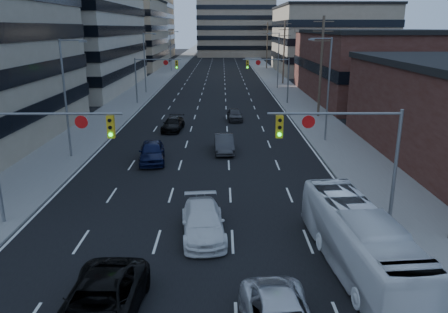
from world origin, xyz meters
The scene contains 27 objects.
road_surface centered at (0.00, 130.00, 0.01)m, with size 18.00×300.00×0.02m, color black.
sidewalk_left centered at (-11.50, 130.00, 0.07)m, with size 5.00×300.00×0.15m, color slate.
sidewalk_right centered at (11.50, 130.00, 0.07)m, with size 5.00×300.00×0.15m, color slate.
office_left_far centered at (-24.00, 100.00, 8.00)m, with size 20.00×30.00×16.00m, color gray.
storefront_right_mid centered at (24.00, 50.00, 4.50)m, with size 20.00×30.00×9.00m, color #472119.
office_right_far centered at (25.00, 88.00, 7.00)m, with size 22.00×28.00×14.00m, color gray.
bg_block_left centered at (-28.00, 140.00, 10.00)m, with size 24.00×24.00×20.00m, color #ADA089.
bg_block_right centered at (32.00, 130.00, 6.00)m, with size 22.00×22.00×12.00m, color gray.
signal_near_left centered at (-7.45, 8.00, 4.33)m, with size 6.59×0.33×6.00m.
signal_near_right centered at (7.45, 8.00, 4.33)m, with size 6.59×0.33×6.00m.
signal_far_left centered at (-7.68, 45.00, 4.30)m, with size 6.09×0.33×6.00m.
signal_far_right centered at (7.68, 45.00, 4.30)m, with size 6.09×0.33×6.00m.
utility_pole_block centered at (12.20, 36.00, 5.78)m, with size 2.20×0.28×11.00m.
utility_pole_midblock centered at (12.20, 66.00, 5.78)m, with size 2.20×0.28×11.00m.
utility_pole_distant centered at (12.20, 96.00, 5.78)m, with size 2.20×0.28×11.00m.
streetlight_left_near centered at (-10.34, 20.00, 5.05)m, with size 2.03×0.22×9.00m.
streetlight_left_mid centered at (-10.34, 55.00, 5.05)m, with size 2.03×0.22×9.00m.
streetlight_left_far centered at (-10.34, 90.00, 5.05)m, with size 2.03×0.22×9.00m.
streetlight_right_near centered at (10.34, 25.00, 5.05)m, with size 2.03×0.22×9.00m.
streetlight_right_far centered at (10.34, 60.00, 5.05)m, with size 2.03×0.22×9.00m.
black_pickup centered at (-2.85, 0.00, 0.77)m, with size 2.57×5.57×1.55m, color black.
white_van centered at (0.38, 6.67, 0.72)m, with size 2.02×4.96×1.44m, color silver.
transit_bus centered at (6.97, 3.45, 1.34)m, with size 2.25×9.60×2.67m, color white.
sedan_blue centered at (-3.99, 18.88, 0.79)m, with size 1.87×4.64×1.58m, color black.
sedan_grey_center centered at (1.46, 21.63, 0.71)m, with size 1.49×4.29×1.41m, color #303032.
sedan_black_far centered at (-3.53, 29.38, 0.64)m, with size 1.79×4.40×1.28m, color black.
sedan_grey_right centered at (2.68, 34.23, 0.65)m, with size 1.54×3.83×1.31m, color #343436.
Camera 1 is at (1.32, -12.75, 9.79)m, focal length 35.00 mm.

